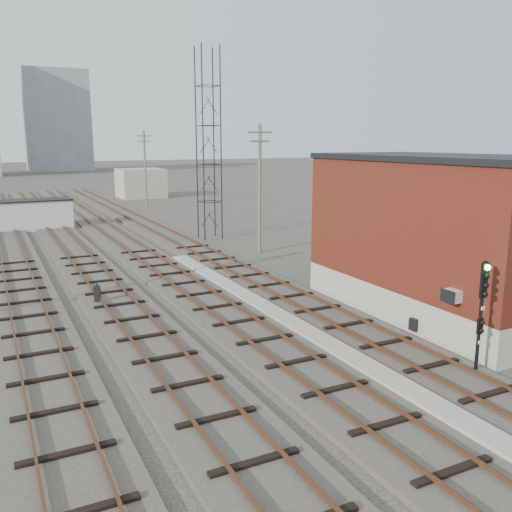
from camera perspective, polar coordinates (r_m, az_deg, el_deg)
ground at (r=67.22m, az=-17.24°, el=4.80°), size 320.00×320.00×0.00m
track_right at (r=47.43m, az=-10.01°, el=2.47°), size 3.20×90.00×0.39m
track_mid_right at (r=46.48m, az=-14.74°, el=2.06°), size 3.20×90.00×0.39m
track_mid_left at (r=45.86m, az=-19.62°, el=1.63°), size 3.20×90.00×0.39m
track_left at (r=45.57m, az=-24.61°, el=1.17°), size 3.20×90.00×0.39m
platform_curb at (r=24.10m, az=2.73°, el=-6.60°), size 0.90×28.00×0.26m
brick_building at (r=25.87m, az=18.71°, el=2.06°), size 6.54×12.20×7.22m
lattice_tower at (r=44.00m, az=-5.01°, el=11.55°), size 1.60×1.60×15.00m
utility_pole_right_a at (r=38.14m, az=0.39°, el=7.47°), size 1.80×0.24×9.00m
utility_pole_right_b at (r=66.25m, az=-11.59°, el=9.16°), size 1.80×0.24×9.00m
apartment_right at (r=157.11m, az=-20.22°, el=13.18°), size 16.00×12.00×26.00m
shed_right at (r=78.63m, az=-12.04°, el=7.51°), size 6.00×6.00×4.00m
signal_mast at (r=19.56m, az=22.66°, el=-5.22°), size 0.40×0.41×3.98m
switch_stand at (r=27.34m, az=-16.36°, el=-3.90°), size 0.35×0.35×1.17m
site_trailer at (r=52.53m, az=-22.26°, el=4.08°), size 6.52×2.91×2.73m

